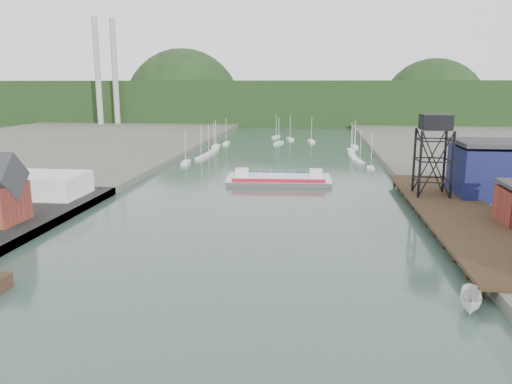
# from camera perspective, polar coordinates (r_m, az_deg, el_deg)

# --- Properties ---
(ground) EXTENTS (600.00, 600.00, 0.00)m
(ground) POSITION_cam_1_polar(r_m,az_deg,el_deg) (51.01, -7.56, -15.78)
(ground) COLOR #304A3D
(ground) RESTS_ON ground
(east_pier) EXTENTS (14.00, 70.00, 2.45)m
(east_pier) POSITION_cam_1_polar(r_m,az_deg,el_deg) (94.68, 22.10, -2.12)
(east_pier) COLOR black
(east_pier) RESTS_ON ground
(white_shed) EXTENTS (18.00, 12.00, 4.50)m
(white_shed) POSITION_cam_1_polar(r_m,az_deg,el_deg) (110.69, -23.56, 0.77)
(white_shed) COLOR silver
(white_shed) RESTS_ON west_quay
(lift_tower) EXTENTS (6.50, 6.50, 16.00)m
(lift_tower) POSITION_cam_1_polar(r_m,az_deg,el_deg) (104.52, 19.81, 6.99)
(lift_tower) COLOR black
(lift_tower) RESTS_ON east_pier
(blue_shed) EXTENTS (20.50, 14.50, 11.30)m
(blue_shed) POSITION_cam_1_polar(r_m,az_deg,el_deg) (111.68, 26.78, 2.25)
(blue_shed) COLOR #0C0E38
(blue_shed) RESTS_ON east_land
(marina_sailboats) EXTENTS (57.71, 92.65, 0.90)m
(marina_sailboats) POSITION_cam_1_polar(r_m,az_deg,el_deg) (183.89, 3.13, 4.85)
(marina_sailboats) COLOR silver
(marina_sailboats) RESTS_ON ground
(smokestacks) EXTENTS (11.20, 8.20, 60.00)m
(smokestacks) POSITION_cam_1_polar(r_m,az_deg,el_deg) (300.16, -16.73, 12.88)
(smokestacks) COLOR #9B9B96
(smokestacks) RESTS_ON ground
(distant_hills) EXTENTS (500.00, 120.00, 80.00)m
(distant_hills) POSITION_cam_1_polar(r_m,az_deg,el_deg) (345.52, 4.25, 9.94)
(distant_hills) COLOR black
(distant_hills) RESTS_ON ground
(chain_ferry) EXTENTS (25.69, 11.61, 3.62)m
(chain_ferry) POSITION_cam_1_polar(r_m,az_deg,el_deg) (122.57, 2.62, 1.47)
(chain_ferry) COLOR #49494B
(chain_ferry) RESTS_ON ground
(motorboat) EXTENTS (3.81, 6.26, 2.27)m
(motorboat) POSITION_cam_1_polar(r_m,az_deg,el_deg) (59.35, 23.36, -11.35)
(motorboat) COLOR silver
(motorboat) RESTS_ON ground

